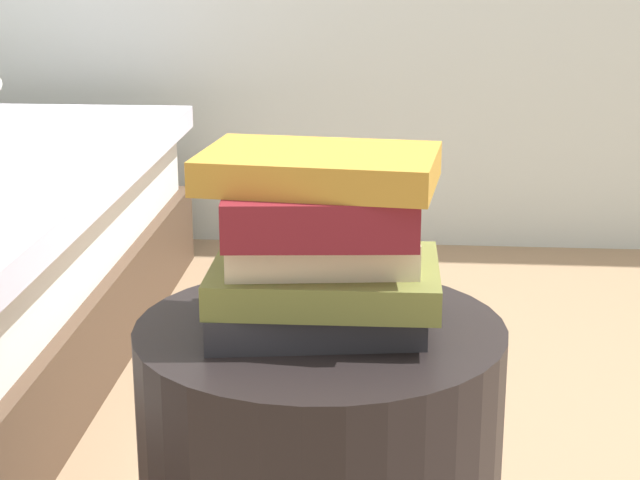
% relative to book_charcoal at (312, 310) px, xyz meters
% --- Properties ---
extents(book_charcoal, '(0.28, 0.22, 0.04)m').
position_rel_book_charcoal_xyz_m(book_charcoal, '(0.00, 0.00, 0.00)').
color(book_charcoal, '#28282D').
rests_on(book_charcoal, side_table).
extents(book_olive, '(0.27, 0.21, 0.04)m').
position_rel_book_charcoal_xyz_m(book_olive, '(0.02, -0.01, 0.04)').
color(book_olive, olive).
rests_on(book_olive, book_charcoal).
extents(book_cream, '(0.24, 0.19, 0.04)m').
position_rel_book_charcoal_xyz_m(book_cream, '(0.01, -0.00, 0.08)').
color(book_cream, beige).
rests_on(book_cream, book_olive).
extents(book_maroon, '(0.24, 0.22, 0.06)m').
position_rel_book_charcoal_xyz_m(book_maroon, '(0.01, -0.01, 0.13)').
color(book_maroon, maroon).
rests_on(book_maroon, book_cream).
extents(book_ochre, '(0.29, 0.21, 0.04)m').
position_rel_book_charcoal_xyz_m(book_ochre, '(0.01, -0.01, 0.18)').
color(book_ochre, '#B7842D').
rests_on(book_ochre, book_maroon).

